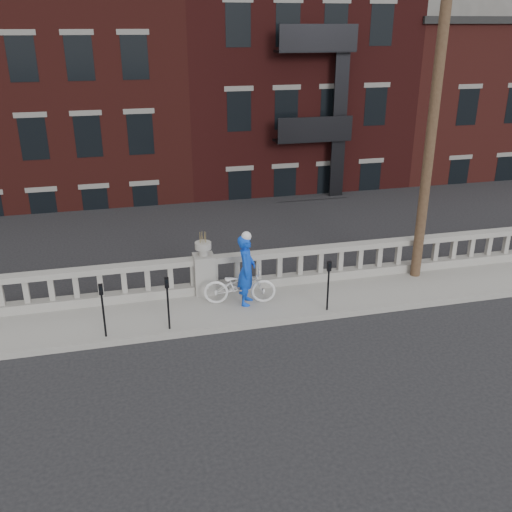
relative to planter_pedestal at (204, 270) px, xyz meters
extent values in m
plane|color=black|center=(0.00, -3.95, -0.83)|extent=(120.00, 120.00, 0.00)
cube|color=gray|center=(0.00, -0.95, -0.76)|extent=(32.00, 2.20, 0.15)
cube|color=gray|center=(0.00, 0.00, -0.56)|extent=(28.00, 0.34, 0.25)
cube|color=gray|center=(0.00, 0.00, 0.27)|extent=(28.00, 0.34, 0.16)
cube|color=gray|center=(0.00, 0.00, -0.13)|extent=(0.55, 0.55, 1.10)
cylinder|color=gray|center=(0.00, 0.00, 0.52)|extent=(0.24, 0.24, 0.20)
cylinder|color=gray|center=(0.00, 0.00, 0.70)|extent=(0.44, 0.44, 0.18)
cube|color=#605E59|center=(0.00, 0.35, -3.26)|extent=(36.00, 0.50, 5.15)
cube|color=black|center=(0.00, 22.00, -6.08)|extent=(80.00, 44.00, 0.50)
cube|color=#595651|center=(-2.00, 4.50, -3.83)|extent=(16.00, 7.00, 4.00)
cube|color=#595651|center=(22.00, 29.00, 3.17)|extent=(14.00, 14.00, 18.00)
cube|color=#421612|center=(-4.00, 16.00, 1.17)|extent=(10.00, 14.00, 14.00)
cube|color=#3A1010|center=(6.00, 16.00, 1.92)|extent=(10.00, 14.00, 15.50)
cube|color=#4F1B18|center=(16.00, 16.00, 0.17)|extent=(10.00, 14.00, 12.00)
cube|color=black|center=(16.00, 16.00, 6.32)|extent=(10.30, 14.30, 0.30)
cylinder|color=#422D1E|center=(6.20, -0.35, 4.32)|extent=(0.28, 0.28, 10.00)
cylinder|color=black|center=(-2.66, -1.80, -0.13)|extent=(0.05, 0.05, 1.10)
cube|color=black|center=(-2.66, -1.80, 0.55)|extent=(0.10, 0.08, 0.26)
cube|color=black|center=(-2.66, -1.85, 0.59)|extent=(0.06, 0.01, 0.08)
cylinder|color=black|center=(-1.16, -1.80, -0.13)|extent=(0.05, 0.05, 1.10)
cube|color=black|center=(-1.16, -1.80, 0.55)|extent=(0.10, 0.08, 0.26)
cube|color=black|center=(-1.16, -1.85, 0.59)|extent=(0.06, 0.01, 0.08)
cylinder|color=black|center=(2.90, -1.80, -0.13)|extent=(0.05, 0.05, 1.10)
cube|color=black|center=(2.90, -1.80, 0.55)|extent=(0.10, 0.08, 0.26)
cube|color=black|center=(2.90, -1.85, 0.59)|extent=(0.06, 0.01, 0.08)
imported|color=silver|center=(0.80, -0.84, -0.18)|extent=(1.98, 0.99, 0.99)
imported|color=blue|center=(0.98, -0.91, 0.27)|extent=(0.69, 0.81, 1.90)
camera|label=1|loc=(-2.06, -14.08, 6.19)|focal=40.00mm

